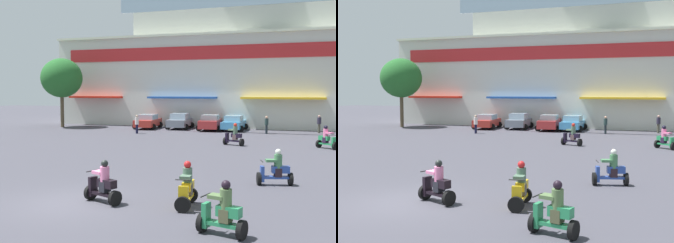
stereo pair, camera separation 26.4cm
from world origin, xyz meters
The scene contains 16 objects.
ground_plane centered at (0.00, 13.00, 0.00)m, with size 128.00×128.00×0.00m, color #43424C.
colonial_building centered at (0.00, 36.17, 8.79)m, with size 39.60×16.90×21.05m.
plaza_tree_0 centered at (-16.96, 26.02, 5.11)m, with size 4.24×4.44×7.16m.
parked_car_0 centered at (-7.87, 27.33, 0.73)m, with size 2.66×4.45×1.44m.
parked_car_1 centered at (-4.74, 28.13, 0.77)m, with size 2.58×4.15×1.55m.
parked_car_2 centered at (-1.49, 27.58, 0.76)m, with size 2.61×4.57×1.50m.
parked_car_3 centered at (0.70, 27.98, 0.73)m, with size 2.40×4.39×1.45m.
scooter_rider_0 centered at (6.44, 5.13, 0.60)m, with size 1.50×0.88×1.49m.
scooter_rider_2 centered at (2.65, 17.04, 0.65)m, with size 1.54×0.99×1.58m.
scooter_rider_4 centered at (5.61, -1.56, 0.63)m, with size 1.39×0.83×1.51m.
scooter_rider_5 centered at (8.75, 17.30, 0.63)m, with size 1.44×1.34×1.55m.
scooter_rider_6 centered at (3.94, 0.81, 0.63)m, with size 0.64×1.48×1.53m.
scooter_rider_9 centered at (1.06, 0.40, 0.63)m, with size 1.51×1.01×1.51m.
pedestrian_0 centered at (8.41, 27.99, 0.93)m, with size 0.43×0.43×1.63m.
pedestrian_1 centered at (-6.99, 22.41, 0.95)m, with size 0.40×0.40×1.67m.
pedestrian_2 centered at (4.00, 25.79, 0.91)m, with size 0.45×0.45×1.58m.
Camera 1 is at (7.81, -12.52, 3.88)m, focal length 45.56 mm.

